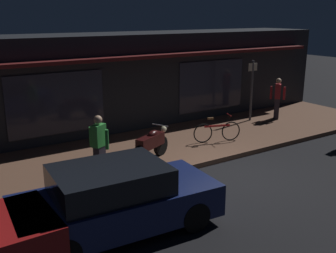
# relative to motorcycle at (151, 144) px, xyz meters

# --- Properties ---
(ground_plane) EXTENTS (60.00, 60.00, 0.00)m
(ground_plane) POSITION_rel_motorcycle_xyz_m (1.43, -2.00, -0.65)
(ground_plane) COLOR black
(sidewalk_slab) EXTENTS (18.00, 4.00, 0.15)m
(sidewalk_slab) POSITION_rel_motorcycle_xyz_m (1.43, 1.00, -0.57)
(sidewalk_slab) COLOR brown
(sidewalk_slab) RESTS_ON ground_plane
(storefront_building) EXTENTS (18.00, 3.30, 3.60)m
(storefront_building) POSITION_rel_motorcycle_xyz_m (1.43, 4.39, 1.16)
(storefront_building) COLOR black
(storefront_building) RESTS_ON ground_plane
(motorcycle) EXTENTS (1.59, 0.89, 0.97)m
(motorcycle) POSITION_rel_motorcycle_xyz_m (0.00, 0.00, 0.00)
(motorcycle) COLOR black
(motorcycle) RESTS_ON sidewalk_slab
(bicycle_parked) EXTENTS (1.59, 0.61, 0.91)m
(bicycle_parked) POSITION_rel_motorcycle_xyz_m (2.75, 0.32, -0.14)
(bicycle_parked) COLOR black
(bicycle_parked) RESTS_ON sidewalk_slab
(person_photographer) EXTENTS (0.44, 0.58, 1.67)m
(person_photographer) POSITION_rel_motorcycle_xyz_m (-1.76, -0.35, 0.38)
(person_photographer) COLOR #28232D
(person_photographer) RESTS_ON sidewalk_slab
(person_bystander) EXTENTS (0.48, 0.51, 1.67)m
(person_bystander) POSITION_rel_motorcycle_xyz_m (6.77, 1.38, 0.38)
(person_bystander) COLOR #28232D
(person_bystander) RESTS_ON sidewalk_slab
(sign_post) EXTENTS (0.44, 0.09, 2.40)m
(sign_post) POSITION_rel_motorcycle_xyz_m (5.70, 1.79, 0.86)
(sign_post) COLOR #47474C
(sign_post) RESTS_ON sidewalk_slab
(parked_car_far) EXTENTS (4.20, 2.00, 1.42)m
(parked_car_far) POSITION_rel_motorcycle_xyz_m (-2.49, -2.83, 0.06)
(parked_car_far) COLOR black
(parked_car_far) RESTS_ON ground_plane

